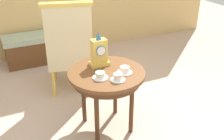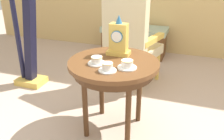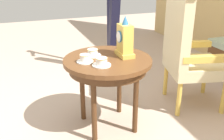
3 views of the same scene
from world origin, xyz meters
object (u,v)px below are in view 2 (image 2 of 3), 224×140
(armchair, at_px, (130,37))
(window_bench, at_px, (134,41))
(teacup_center, at_px, (127,65))
(teacup_right, at_px, (107,67))
(mantel_clock, at_px, (119,39))
(teacup_left, at_px, (97,61))
(harp, at_px, (25,22))
(side_table, at_px, (114,70))

(armchair, bearing_deg, window_bench, 101.32)
(teacup_center, xyz_separation_m, armchair, (-0.24, 0.95, -0.07))
(teacup_right, height_order, window_bench, teacup_right)
(armchair, bearing_deg, mantel_clock, -82.29)
(teacup_left, bearing_deg, harp, 151.40)
(window_bench, bearing_deg, teacup_left, -84.02)
(mantel_clock, xyz_separation_m, harp, (-1.17, 0.34, -0.02))
(teacup_left, xyz_separation_m, harp, (-1.08, 0.59, 0.09))
(teacup_right, distance_m, armchair, 1.05)
(teacup_right, xyz_separation_m, harp, (-1.20, 0.69, 0.09))
(harp, bearing_deg, side_table, -22.59)
(mantel_clock, bearing_deg, harp, 163.89)
(side_table, distance_m, window_bench, 1.94)
(harp, distance_m, window_bench, 1.73)
(side_table, xyz_separation_m, window_bench, (-0.31, 1.88, -0.34))
(armchair, height_order, window_bench, armchair)
(side_table, relative_size, armchair, 0.64)
(teacup_left, height_order, window_bench, teacup_left)
(teacup_right, bearing_deg, teacup_left, 141.07)
(side_table, height_order, harp, harp)
(armchair, height_order, harp, harp)
(teacup_center, distance_m, mantel_clock, 0.31)
(teacup_left, distance_m, armchair, 0.95)
(armchair, distance_m, window_bench, 1.12)
(side_table, height_order, teacup_left, teacup_left)
(teacup_right, relative_size, window_bench, 0.13)
(teacup_center, bearing_deg, harp, 155.92)
(teacup_center, bearing_deg, mantel_clock, 120.42)
(side_table, distance_m, teacup_right, 0.22)
(teacup_center, bearing_deg, armchair, 104.30)
(teacup_left, height_order, teacup_right, teacup_right)
(mantel_clock, distance_m, armchair, 0.73)
(armchair, bearing_deg, teacup_center, -75.70)
(side_table, distance_m, teacup_center, 0.20)
(side_table, distance_m, armchair, 0.86)
(window_bench, bearing_deg, teacup_right, -80.97)
(side_table, bearing_deg, armchair, 96.91)
(teacup_left, distance_m, harp, 1.23)
(teacup_left, relative_size, teacup_right, 1.07)
(side_table, relative_size, window_bench, 0.74)
(mantel_clock, bearing_deg, side_table, -86.78)
(side_table, xyz_separation_m, mantel_clock, (-0.01, 0.15, 0.21))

